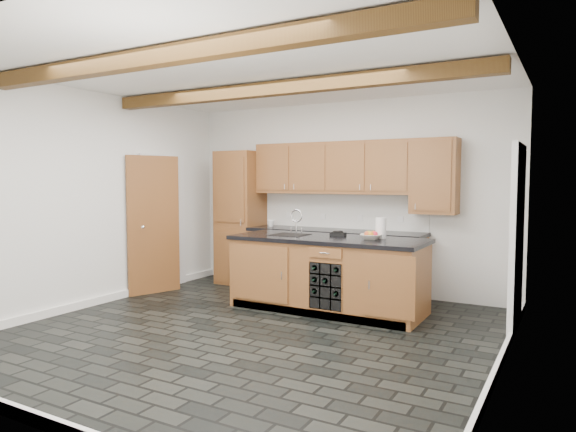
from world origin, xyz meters
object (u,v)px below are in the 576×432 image
island (328,274)px  paper_towel (381,228)px  kitchen_scale (338,234)px  fruit_bowl (371,237)px

island → paper_towel: paper_towel is taller
island → kitchen_scale: 0.54m
fruit_bowl → paper_towel: paper_towel is taller
fruit_bowl → island: bearing=-175.5°
island → paper_towel: 0.88m
paper_towel → island: bearing=-161.3°
island → kitchen_scale: size_ratio=11.90×
kitchen_scale → fruit_bowl: bearing=-25.8°
kitchen_scale → fruit_bowl: (0.52, -0.18, 0.00)m
island → fruit_bowl: bearing=4.5°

